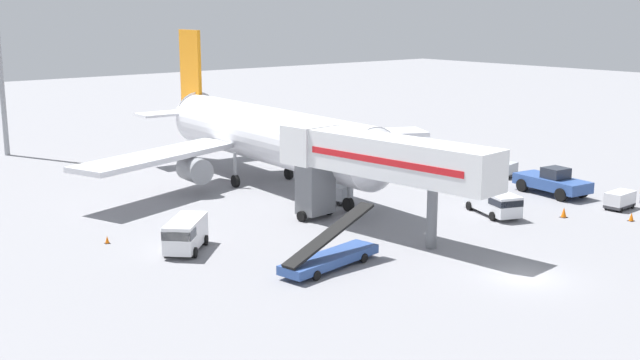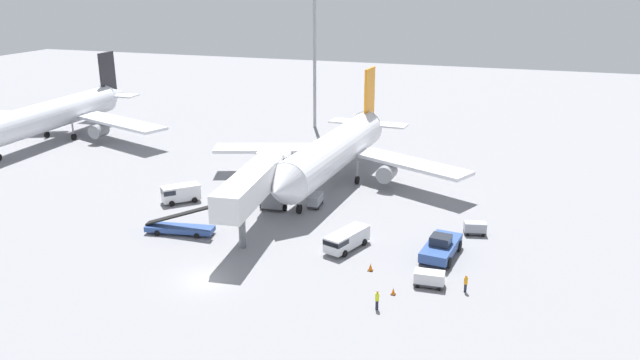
% 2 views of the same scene
% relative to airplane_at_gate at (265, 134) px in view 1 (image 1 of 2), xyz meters
% --- Properties ---
extents(ground_plane, '(300.00, 300.00, 0.00)m').
position_rel_airplane_at_gate_xyz_m(ground_plane, '(-2.94, -30.24, -4.52)').
color(ground_plane, gray).
extents(airplane_at_gate, '(35.97, 36.66, 13.36)m').
position_rel_airplane_at_gate_xyz_m(airplane_at_gate, '(0.00, 0.00, 0.00)').
color(airplane_at_gate, silver).
rests_on(airplane_at_gate, ground).
extents(jet_bridge, '(5.01, 17.64, 7.02)m').
position_rel_airplane_at_gate_xyz_m(jet_bridge, '(-3.40, -17.54, 0.70)').
color(jet_bridge, silver).
rests_on(jet_bridge, ground).
extents(pushback_tug, '(3.57, 6.82, 2.36)m').
position_rel_airplane_at_gate_xyz_m(pushback_tug, '(16.42, -18.68, -3.42)').
color(pushback_tug, '#2D4C8E').
rests_on(pushback_tug, ground).
extents(belt_loader_truck, '(7.52, 2.96, 3.40)m').
position_rel_airplane_at_gate_xyz_m(belt_loader_truck, '(-10.69, -21.66, -3.74)').
color(belt_loader_truck, '#2D4C8E').
rests_on(belt_loader_truck, ground).
extents(service_van_rear_right, '(3.65, 5.82, 1.85)m').
position_rel_airplane_at_gate_xyz_m(service_van_rear_right, '(7.14, -19.80, -3.44)').
color(service_van_rear_right, silver).
rests_on(service_van_rear_right, ground).
extents(service_van_outer_right, '(4.48, 4.45, 2.10)m').
position_rel_airplane_at_gate_xyz_m(service_van_outer_right, '(-15.73, -13.15, -3.32)').
color(service_van_outer_right, white).
rests_on(service_van_outer_right, ground).
extents(baggage_cart_near_left, '(2.48, 1.71, 1.36)m').
position_rel_airplane_at_gate_xyz_m(baggage_cart_near_left, '(19.09, -11.91, -3.76)').
color(baggage_cart_near_left, '#38383D').
rests_on(baggage_cart_near_left, ground).
extents(baggage_cart_outer_left, '(1.49, 2.86, 1.47)m').
position_rel_airplane_at_gate_xyz_m(baggage_cart_outer_left, '(0.31, -9.29, -3.70)').
color(baggage_cart_outer_left, '#38383D').
rests_on(baggage_cart_outer_left, ground).
extents(baggage_cart_mid_left, '(2.68, 1.51, 1.38)m').
position_rel_airplane_at_gate_xyz_m(baggage_cart_mid_left, '(16.29, -24.97, -3.75)').
color(baggage_cart_mid_left, '#38383D').
rests_on(baggage_cart_mid_left, ground).
extents(safety_cone_alpha, '(0.42, 0.42, 0.64)m').
position_rel_airplane_at_gate_xyz_m(safety_cone_alpha, '(13.62, -27.49, -4.20)').
color(safety_cone_alpha, black).
rests_on(safety_cone_alpha, ground).
extents(safety_cone_bravo, '(0.34, 0.34, 0.52)m').
position_rel_airplane_at_gate_xyz_m(safety_cone_bravo, '(-18.90, -8.23, -4.26)').
color(safety_cone_bravo, black).
rests_on(safety_cone_bravo, ground).
extents(safety_cone_charlie, '(0.50, 0.50, 0.76)m').
position_rel_airplane_at_gate_xyz_m(safety_cone_charlie, '(10.66, -23.70, -4.14)').
color(safety_cone_charlie, black).
rests_on(safety_cone_charlie, ground).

